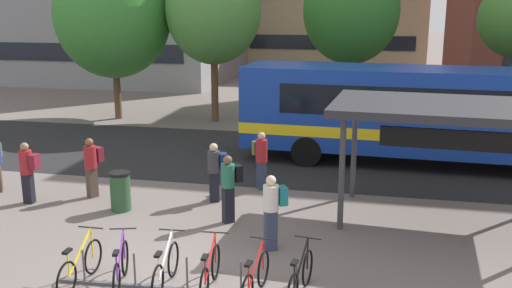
# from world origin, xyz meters

# --- Properties ---
(bus_lane_asphalt) EXTENTS (80.00, 7.20, 0.01)m
(bus_lane_asphalt) POSITION_xyz_m (0.00, 10.02, 0.00)
(bus_lane_asphalt) COLOR #232326
(bus_lane_asphalt) RESTS_ON ground
(city_bus) EXTENTS (12.12, 3.07, 3.20)m
(city_bus) POSITION_xyz_m (5.48, 10.02, 1.78)
(city_bus) COLOR #14389E
(city_bus) RESTS_ON ground
(bike_rack) EXTENTS (5.10, 0.36, 0.70)m
(bike_rack) POSITION_xyz_m (0.67, 0.09, 0.09)
(bike_rack) COLOR #47474C
(bike_rack) RESTS_ON ground
(parked_bicycle_yellow_0) EXTENTS (0.52, 1.72, 0.99)m
(parked_bicycle_yellow_0) POSITION_xyz_m (-1.40, -0.08, 0.38)
(parked_bicycle_yellow_0) COLOR black
(parked_bicycle_yellow_0) RESTS_ON ground
(parked_bicycle_purple_1) EXTENTS (0.65, 1.67, 0.99)m
(parked_bicycle_purple_1) POSITION_xyz_m (-0.62, 0.02, 0.38)
(parked_bicycle_purple_1) COLOR black
(parked_bicycle_purple_1) RESTS_ON ground
(parked_bicycle_white_2) EXTENTS (0.52, 1.72, 0.99)m
(parked_bicycle_white_2) POSITION_xyz_m (0.24, 0.14, 0.38)
(parked_bicycle_white_2) COLOR black
(parked_bicycle_white_2) RESTS_ON ground
(parked_bicycle_red_3) EXTENTS (0.52, 1.72, 0.99)m
(parked_bicycle_red_3) POSITION_xyz_m (1.09, 0.20, 0.38)
(parked_bicycle_red_3) COLOR black
(parked_bicycle_red_3) RESTS_ON ground
(parked_bicycle_red_4) EXTENTS (0.52, 1.72, 0.99)m
(parked_bicycle_red_4) POSITION_xyz_m (1.97, 0.11, 0.38)
(parked_bicycle_red_4) COLOR black
(parked_bicycle_red_4) RESTS_ON ground
(parked_bicycle_black_5) EXTENTS (0.52, 1.71, 0.99)m
(parked_bicycle_black_5) POSITION_xyz_m (2.76, 0.32, 0.38)
(parked_bicycle_black_5) COLOR black
(parked_bicycle_black_5) RESTS_ON ground
(transit_shelter) EXTENTS (5.64, 3.61, 2.94)m
(transit_shelter) POSITION_xyz_m (5.64, 4.79, 2.74)
(transit_shelter) COLOR #38383D
(transit_shelter) RESTS_ON ground
(commuter_olive_pack_0) EXTENTS (0.57, 0.60, 1.69)m
(commuter_olive_pack_0) POSITION_xyz_m (0.79, 6.36, 0.97)
(commuter_olive_pack_0) COLOR #2D3851
(commuter_olive_pack_0) RESTS_ON ground
(commuter_maroon_pack_1) EXTENTS (0.52, 0.60, 1.68)m
(commuter_maroon_pack_1) POSITION_xyz_m (-3.62, 4.71, 0.97)
(commuter_maroon_pack_1) COLOR #47382D
(commuter_maroon_pack_1) RESTS_ON ground
(commuter_teal_pack_2) EXTENTS (0.60, 0.52, 1.70)m
(commuter_teal_pack_2) POSITION_xyz_m (1.88, 2.28, 0.98)
(commuter_teal_pack_2) COLOR #2D3851
(commuter_teal_pack_2) RESTS_ON ground
(commuter_maroon_pack_3) EXTENTS (0.53, 0.35, 1.68)m
(commuter_maroon_pack_3) POSITION_xyz_m (-5.04, 3.87, 0.96)
(commuter_maroon_pack_3) COLOR black
(commuter_maroon_pack_3) RESTS_ON ground
(commuter_black_pack_5) EXTENTS (0.60, 0.57, 1.70)m
(commuter_black_pack_5) POSITION_xyz_m (0.56, 3.66, 0.99)
(commuter_black_pack_5) COLOR black
(commuter_black_pack_5) RESTS_ON ground
(commuter_navy_pack_6) EXTENTS (0.59, 0.47, 1.63)m
(commuter_navy_pack_6) POSITION_xyz_m (-0.19, 5.05, 0.94)
(commuter_navy_pack_6) COLOR black
(commuter_navy_pack_6) RESTS_ON ground
(trash_bin) EXTENTS (0.55, 0.55, 1.03)m
(trash_bin) POSITION_xyz_m (-2.42, 3.88, 0.52)
(trash_bin) COLOR #284C2D
(trash_bin) RESTS_ON ground
(street_tree_0) EXTENTS (4.19, 4.19, 7.41)m
(street_tree_0) POSITION_xyz_m (-3.21, 15.53, 4.98)
(street_tree_0) COLOR brown
(street_tree_0) RESTS_ON ground
(street_tree_1) EXTENTS (5.19, 5.19, 7.57)m
(street_tree_1) POSITION_xyz_m (-7.79, 15.15, 4.73)
(street_tree_1) COLOR brown
(street_tree_1) RESTS_ON ground
(street_tree_3) EXTENTS (4.27, 4.27, 7.29)m
(street_tree_3) POSITION_xyz_m (2.65, 17.24, 4.90)
(street_tree_3) COLOR brown
(street_tree_3) RESTS_ON ground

